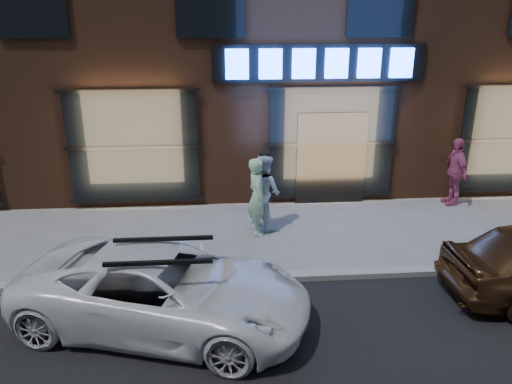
% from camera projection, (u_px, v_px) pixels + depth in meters
% --- Properties ---
extents(ground, '(90.00, 90.00, 0.00)m').
position_uv_depth(ground, '(372.00, 276.00, 9.62)').
color(ground, slate).
rests_on(ground, ground).
extents(curb, '(60.00, 0.25, 0.12)m').
position_uv_depth(curb, '(372.00, 273.00, 9.59)').
color(curb, gray).
rests_on(curb, ground).
extents(man_bowtie, '(0.48, 0.68, 1.78)m').
position_uv_depth(man_bowtie, '(257.00, 196.00, 11.16)').
color(man_bowtie, '#BAF5CE').
rests_on(man_bowtie, ground).
extents(man_cap, '(1.04, 1.09, 1.77)m').
position_uv_depth(man_cap, '(264.00, 191.00, 11.49)').
color(man_cap, white).
rests_on(man_cap, ground).
extents(passerby, '(0.50, 1.06, 1.77)m').
position_uv_depth(passerby, '(455.00, 172.00, 12.87)').
color(passerby, '#BC4D7C').
rests_on(passerby, ground).
extents(white_suv, '(5.10, 3.39, 1.30)m').
position_uv_depth(white_suv, '(164.00, 290.00, 7.93)').
color(white_suv, white).
rests_on(white_suv, ground).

